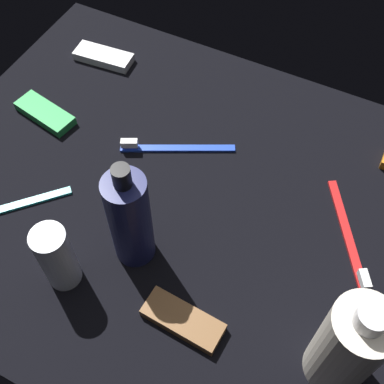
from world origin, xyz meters
TOP-DOWN VIEW (x-y plane):
  - ground_plane at (0.00, 0.00)cm, footprint 84.00×64.00cm
  - lotion_bottle at (3.51, 10.21)cm, footprint 5.41×5.41cm
  - bodywash_bottle at (-25.48, 13.25)cm, footprint 7.01×7.01cm
  - deodorant_stick at (9.89, 17.83)cm, footprint 4.43×4.43cm
  - toothbrush_blue at (7.57, -7.54)cm, footprint 16.61×9.18cm
  - toothbrush_teal at (23.98, 13.43)cm, footprint 13.24×13.90cm
  - toothbrush_red at (-22.33, -4.17)cm, footprint 10.46×15.96cm
  - snack_bar_green at (29.22, -4.41)cm, footprint 10.96×5.85cm
  - snack_bar_white at (28.00, -20.35)cm, footprint 10.73×4.95cm
  - snack_bar_brown at (-7.01, 16.43)cm, footprint 10.61×4.58cm

SIDE VIEW (x-z plane):
  - ground_plane at x=0.00cm, z-range -1.20..0.00cm
  - toothbrush_blue at x=7.57cm, z-range -0.44..1.66cm
  - toothbrush_teal at x=23.98cm, z-range -0.44..1.66cm
  - toothbrush_red at x=-22.33cm, z-range -0.44..1.66cm
  - snack_bar_green at x=29.22cm, z-range 0.00..1.50cm
  - snack_bar_white at x=28.00cm, z-range 0.00..1.50cm
  - snack_bar_brown at x=-7.01cm, z-range 0.00..1.50cm
  - deodorant_stick at x=9.89cm, z-range 0.00..10.79cm
  - bodywash_bottle at x=-25.48cm, z-range -0.85..16.65cm
  - lotion_bottle at x=3.51cm, z-range -1.14..17.39cm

